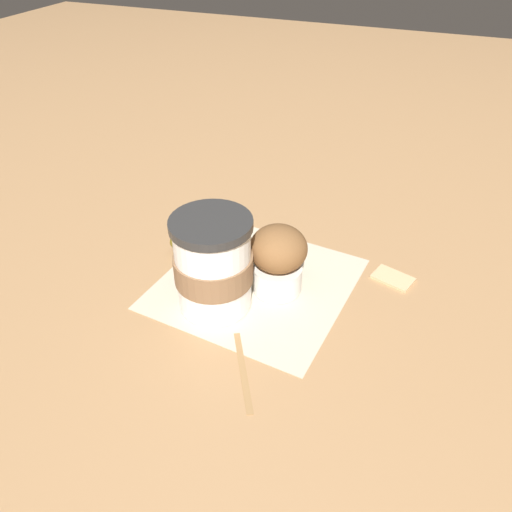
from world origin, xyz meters
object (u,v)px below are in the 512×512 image
coffee_cup (213,264)px  sugar_packet (393,277)px  muffin (277,260)px  banana (226,245)px

coffee_cup → sugar_packet: size_ratio=2.37×
muffin → banana: muffin is taller
banana → sugar_packet: (0.03, -0.22, -0.01)m
coffee_cup → banana: coffee_cup is taller
coffee_cup → sugar_packet: 0.24m
banana → coffee_cup: bearing=-162.9°
muffin → banana: (0.05, 0.09, -0.03)m
banana → sugar_packet: bearing=-82.0°
coffee_cup → sugar_packet: (0.13, -0.19, -0.06)m
coffee_cup → banana: bearing=17.1°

